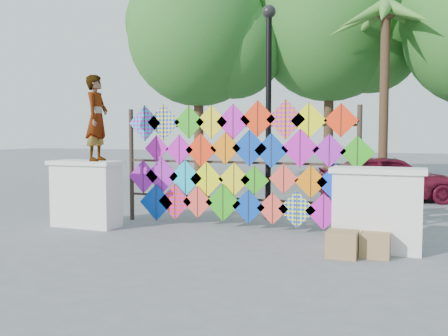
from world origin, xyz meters
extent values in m
plane|color=slate|center=(0.00, 0.00, 0.00)|extent=(80.00, 80.00, 0.00)
cube|color=white|center=(-2.70, -0.20, 0.60)|extent=(1.30, 0.55, 1.20)
cube|color=white|center=(-2.70, -0.20, 1.24)|extent=(1.40, 0.65, 0.08)
cube|color=white|center=(2.70, -0.20, 0.60)|extent=(1.30, 0.55, 1.20)
cube|color=white|center=(2.70, -0.20, 1.24)|extent=(1.40, 0.65, 0.08)
cylinder|color=#2F221A|center=(-2.30, 0.80, 1.15)|extent=(0.09, 0.09, 2.30)
cylinder|color=#2F221A|center=(2.30, 0.80, 1.15)|extent=(0.09, 0.09, 2.30)
cube|color=#2F221A|center=(0.00, 0.80, 0.55)|extent=(4.60, 0.04, 0.04)
cube|color=#2F221A|center=(0.00, 0.80, 1.25)|extent=(4.60, 0.04, 0.04)
cube|color=#2F221A|center=(0.00, 0.80, 1.95)|extent=(4.60, 0.04, 0.04)
cube|color=#AA19C0|center=(-1.94, 0.74, 2.01)|extent=(0.73, 0.01, 0.73)
cube|color=#2F221A|center=(-1.94, 0.73, 2.01)|extent=(0.01, 0.01, 0.72)
cube|color=#0A3BF3|center=(-1.51, 0.74, 2.03)|extent=(0.72, 0.01, 0.72)
cube|color=#2F221A|center=(-1.51, 0.73, 2.03)|extent=(0.01, 0.01, 0.71)
cube|color=#26A614|center=(-0.94, 0.74, 2.02)|extent=(0.65, 0.01, 0.65)
cube|color=#2F221A|center=(-0.94, 0.73, 2.02)|extent=(0.01, 0.01, 0.64)
cube|color=yellow|center=(-0.47, 0.74, 2.02)|extent=(0.66, 0.01, 0.66)
cube|color=#2F221A|center=(-0.47, 0.73, 2.02)|extent=(0.01, 0.01, 0.65)
cube|color=#CB13B9|center=(-0.02, 0.74, 2.02)|extent=(0.68, 0.01, 0.68)
cube|color=#2F221A|center=(-0.02, 0.73, 2.02)|extent=(0.01, 0.01, 0.67)
cube|color=#FF2F0B|center=(0.47, 0.74, 2.07)|extent=(0.69, 0.01, 0.69)
cube|color=#2F221A|center=(0.47, 0.73, 2.07)|extent=(0.01, 0.01, 0.68)
cube|color=#AA19C0|center=(1.00, 0.74, 2.06)|extent=(0.73, 0.01, 0.73)
cube|color=#2F221A|center=(1.00, 0.73, 2.06)|extent=(0.01, 0.01, 0.72)
cube|color=#F2FA0A|center=(1.42, 0.74, 2.03)|extent=(0.66, 0.01, 0.66)
cube|color=#2F221A|center=(1.42, 0.73, 2.03)|extent=(0.01, 0.01, 0.65)
cube|color=#FF2F0B|center=(1.99, 0.74, 2.03)|extent=(0.60, 0.01, 0.60)
cube|color=#2F221A|center=(1.99, 0.73, 2.03)|extent=(0.01, 0.01, 0.59)
cube|color=#CB13B9|center=(-1.64, 0.70, 1.50)|extent=(0.54, 0.01, 0.54)
cube|color=#2F221A|center=(-1.64, 0.69, 1.50)|extent=(0.01, 0.01, 0.53)
cube|color=#CB13B9|center=(-1.14, 0.70, 1.48)|extent=(0.60, 0.01, 0.60)
cube|color=#2F221A|center=(-1.14, 0.69, 1.48)|extent=(0.01, 0.01, 0.58)
cube|color=#FF2F0B|center=(-0.67, 0.70, 1.48)|extent=(0.66, 0.01, 0.66)
cube|color=#2F221A|center=(-0.67, 0.69, 1.48)|extent=(0.01, 0.01, 0.65)
cube|color=orange|center=(-0.16, 0.70, 1.52)|extent=(0.62, 0.01, 0.62)
cube|color=#2F221A|center=(-0.16, 0.69, 1.52)|extent=(0.01, 0.01, 0.61)
cube|color=#073BB0|center=(0.32, 0.70, 1.53)|extent=(0.69, 0.01, 0.69)
cube|color=#2F221A|center=(0.32, 0.69, 1.53)|extent=(0.01, 0.01, 0.68)
cube|color=#073BB0|center=(0.74, 0.70, 1.49)|extent=(0.65, 0.01, 0.65)
cube|color=#2F221A|center=(0.74, 0.69, 1.49)|extent=(0.01, 0.01, 0.64)
cube|color=#CB13B9|center=(1.28, 0.70, 1.54)|extent=(0.70, 0.01, 0.70)
cube|color=#2F221A|center=(1.28, 0.69, 1.54)|extent=(0.01, 0.01, 0.68)
cube|color=#AA19C0|center=(1.80, 0.70, 1.50)|extent=(0.60, 0.01, 0.60)
cube|color=#2F221A|center=(1.80, 0.69, 1.50)|extent=(0.01, 0.01, 0.59)
cube|color=#26A614|center=(2.28, 0.70, 1.47)|extent=(0.60, 0.01, 0.60)
cube|color=#2F221A|center=(2.28, 0.69, 1.47)|extent=(0.01, 0.01, 0.59)
cube|color=#AA19C0|center=(-1.94, 0.66, 0.93)|extent=(0.68, 0.01, 0.68)
cube|color=#2F221A|center=(-1.94, 0.65, 0.93)|extent=(0.01, 0.01, 0.66)
cube|color=#AA19C0|center=(-1.51, 0.66, 0.96)|extent=(0.73, 0.01, 0.73)
cube|color=#2F221A|center=(-1.51, 0.65, 0.96)|extent=(0.01, 0.01, 0.72)
cube|color=#0EBEE5|center=(-0.99, 0.66, 0.93)|extent=(0.72, 0.01, 0.72)
cube|color=#2F221A|center=(-0.99, 0.65, 0.93)|extent=(0.01, 0.01, 0.70)
cube|color=#F2FA0A|center=(-0.53, 0.66, 0.92)|extent=(0.70, 0.01, 0.70)
cube|color=#2F221A|center=(-0.53, 0.65, 0.92)|extent=(0.01, 0.01, 0.69)
cube|color=yellow|center=(0.03, 0.66, 0.94)|extent=(0.64, 0.01, 0.64)
cube|color=#2F221A|center=(0.03, 0.65, 0.94)|extent=(0.01, 0.01, 0.63)
cube|color=#26A614|center=(0.44, 0.66, 0.93)|extent=(0.56, 0.01, 0.56)
cube|color=#2F221A|center=(0.44, 0.65, 0.93)|extent=(0.01, 0.01, 0.55)
cube|color=#FA4936|center=(0.99, 0.66, 0.98)|extent=(0.55, 0.01, 0.55)
cube|color=#2F221A|center=(0.99, 0.65, 0.98)|extent=(0.01, 0.01, 0.54)
cube|color=orange|center=(1.49, 0.66, 0.95)|extent=(0.60, 0.01, 0.60)
cube|color=#2F221A|center=(1.49, 0.65, 0.95)|extent=(0.01, 0.01, 0.59)
cube|color=#0A3BF3|center=(1.93, 0.66, 0.94)|extent=(0.68, 0.01, 0.68)
cube|color=#2F221A|center=(1.93, 0.65, 0.94)|extent=(0.01, 0.01, 0.67)
cube|color=#073BB0|center=(-1.62, 0.62, 0.42)|extent=(0.75, 0.01, 0.75)
cube|color=#2F221A|center=(-1.62, 0.61, 0.42)|extent=(0.01, 0.01, 0.73)
cube|color=#AA19C0|center=(-1.20, 0.62, 0.46)|extent=(0.72, 0.01, 0.72)
cube|color=#2F221A|center=(-1.20, 0.61, 0.46)|extent=(0.01, 0.01, 0.71)
cube|color=#FA4936|center=(-0.71, 0.62, 0.47)|extent=(0.63, 0.01, 0.63)
cube|color=#2F221A|center=(-0.71, 0.61, 0.47)|extent=(0.01, 0.01, 0.62)
cube|color=#26A614|center=(-0.18, 0.62, 0.49)|extent=(0.72, 0.01, 0.72)
cube|color=#2F221A|center=(-0.18, 0.61, 0.49)|extent=(0.01, 0.01, 0.71)
cube|color=#073BB0|center=(0.33, 0.62, 0.44)|extent=(0.65, 0.01, 0.65)
cube|color=#2F221A|center=(0.33, 0.61, 0.44)|extent=(0.01, 0.01, 0.64)
cube|color=#FA4936|center=(0.80, 0.62, 0.43)|extent=(0.60, 0.01, 0.60)
cube|color=#2F221A|center=(0.80, 0.61, 0.43)|extent=(0.01, 0.01, 0.59)
cube|color=#F2FA0A|center=(1.25, 0.62, 0.44)|extent=(0.69, 0.01, 0.69)
cube|color=#2F221A|center=(1.25, 0.61, 0.44)|extent=(0.01, 0.01, 0.68)
cube|color=#CB13B9|center=(1.73, 0.62, 0.43)|extent=(0.66, 0.01, 0.66)
cube|color=#2F221A|center=(1.73, 0.61, 0.43)|extent=(0.01, 0.01, 0.65)
cube|color=#F2FA0A|center=(2.25, 0.62, 0.49)|extent=(0.72, 0.01, 0.72)
cube|color=#2F221A|center=(2.25, 0.61, 0.49)|extent=(0.01, 0.01, 0.70)
cylinder|color=#4E3821|center=(-4.50, 9.00, 1.93)|extent=(0.36, 0.36, 3.85)
sphere|color=#235C1D|center=(-4.50, 9.00, 5.41)|extent=(5.20, 5.20, 5.20)
sphere|color=#235C1D|center=(-3.20, 9.30, 4.89)|extent=(3.64, 3.64, 3.64)
sphere|color=#235C1D|center=(-5.54, 8.80, 5.93)|extent=(3.38, 3.38, 3.38)
cylinder|color=#4E3821|center=(0.00, 11.00, 2.06)|extent=(0.36, 0.36, 4.12)
sphere|color=#235C1D|center=(0.00, 11.00, 5.80)|extent=(5.60, 5.60, 5.60)
sphere|color=#235C1D|center=(1.40, 11.30, 5.25)|extent=(3.92, 3.92, 3.92)
sphere|color=#235C1D|center=(-1.12, 10.80, 6.37)|extent=(3.64, 3.64, 3.64)
cylinder|color=#4E3821|center=(2.20, 8.00, 2.75)|extent=(0.28, 0.28, 5.50)
sphere|color=#4E3821|center=(2.20, 8.00, 5.50)|extent=(0.60, 0.60, 0.60)
cone|color=#417727|center=(3.10, 8.00, 5.25)|extent=(1.82, 0.44, 1.16)
cone|color=#417727|center=(2.84, 8.64, 5.25)|extent=(1.60, 1.60, 1.16)
cone|color=#417727|center=(2.20, 8.90, 5.25)|extent=(0.44, 1.82, 1.16)
cone|color=#417727|center=(1.56, 8.64, 5.25)|extent=(1.60, 1.60, 1.16)
cone|color=#417727|center=(1.30, 8.00, 5.25)|extent=(1.82, 0.44, 1.16)
cone|color=#417727|center=(1.56, 7.36, 5.25)|extent=(1.60, 1.60, 1.16)
cone|color=#417727|center=(2.20, 7.10, 5.25)|extent=(0.44, 1.82, 1.16)
cone|color=#417727|center=(2.84, 7.36, 5.25)|extent=(1.60, 1.60, 1.16)
imported|color=#99999E|center=(-2.42, -0.20, 2.09)|extent=(0.49, 0.65, 1.62)
imported|color=maroon|center=(2.50, 5.79, 0.62)|extent=(3.95, 2.61, 1.25)
cylinder|color=black|center=(0.30, 2.00, 2.10)|extent=(0.12, 0.12, 4.20)
sphere|color=black|center=(0.30, 2.00, 4.32)|extent=(0.28, 0.28, 0.28)
cube|color=#967649|center=(2.27, -0.82, 0.19)|extent=(0.44, 0.39, 0.39)
cube|color=#967649|center=(2.71, -0.63, 0.18)|extent=(0.42, 0.39, 0.35)
camera|label=1|loc=(3.31, -8.11, 1.81)|focal=40.00mm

